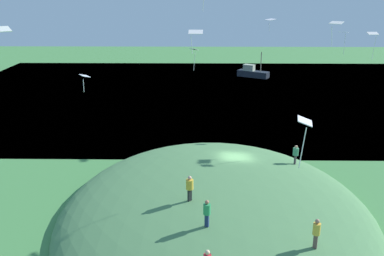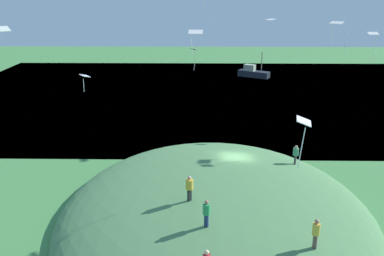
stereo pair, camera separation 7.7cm
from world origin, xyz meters
name	(u,v)px [view 1 (the left image)]	position (x,y,z in m)	size (l,w,h in m)	color
ground_plane	(235,176)	(0.00, 0.00, 0.00)	(160.00, 160.00, 0.00)	#438342
lake_water	(219,94)	(-29.09, 0.00, -0.20)	(51.28, 80.00, 0.40)	#3F5678
grass_hill	(215,215)	(6.33, -1.89, 0.00)	(26.34, 21.51, 4.22)	#4E804D
boat_on_lake	(252,73)	(-40.99, 6.33, 0.74)	(4.13, 5.52, 4.44)	#1F2530
person_watching_kites	(190,186)	(8.14, -3.63, 3.12)	(0.67, 0.67, 1.71)	black
person_walking_path	(207,210)	(11.03, -2.60, 3.01)	(0.57, 0.57, 1.67)	navy
person_on_hilltop	(317,230)	(12.48, 3.22, 2.68)	(0.54, 0.54, 1.76)	brown
person_with_child	(296,153)	(0.59, 4.71, 2.39)	(0.60, 0.60, 1.61)	#343134
kite_0	(336,24)	(2.55, 6.24, 12.59)	(1.00, 1.04, 1.63)	white
kite_2	(344,34)	(-10.71, 11.29, 10.56)	(0.93, 1.06, 2.23)	white
kite_3	(305,125)	(17.50, 0.77, 10.21)	(0.88, 0.68, 1.90)	white
kite_4	(195,33)	(3.74, -3.33, 12.10)	(0.68, 0.97, 1.58)	white
kite_5	(194,51)	(-10.97, -3.56, 8.81)	(1.02, 1.03, 2.26)	white
kite_6	(85,76)	(-0.40, -12.03, 8.31)	(1.14, 1.06, 1.38)	white
kite_8	(271,20)	(-11.51, 4.10, 11.84)	(1.36, 1.18, 1.19)	white
kite_12	(373,35)	(-3.94, 11.46, 11.13)	(0.61, 0.88, 2.29)	white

